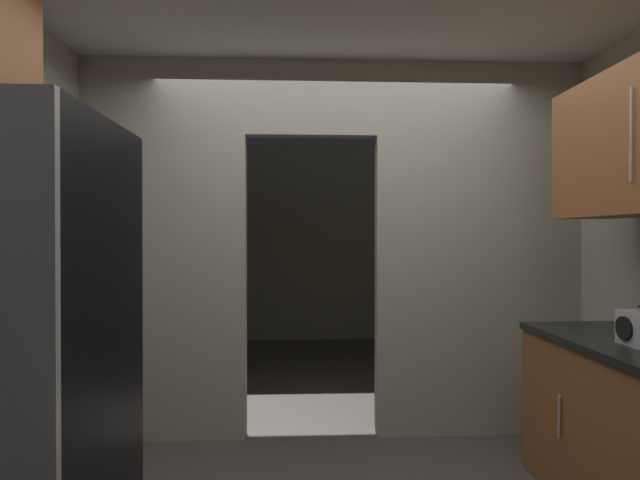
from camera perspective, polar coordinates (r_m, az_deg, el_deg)
kitchen_overhead_slab at (r=2.99m, az=3.13°, el=25.47°), size 3.92×6.46×0.06m
kitchen_partition at (r=3.57m, az=2.46°, el=0.09°), size 3.52×0.12×2.66m
adjoining_room_shell at (r=5.82m, az=0.06°, el=-0.46°), size 3.52×3.40×2.66m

